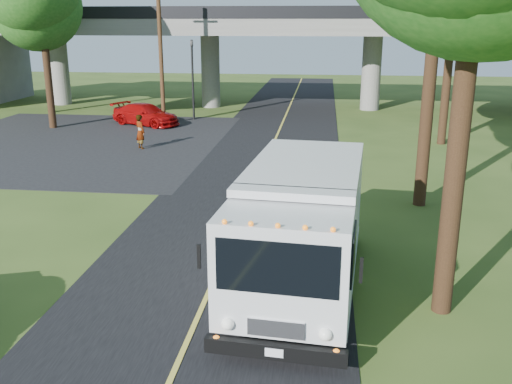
% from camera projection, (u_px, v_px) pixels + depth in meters
% --- Properties ---
extents(ground, '(120.00, 120.00, 0.00)m').
position_uv_depth(ground, '(198.00, 317.00, 12.84)').
color(ground, '#344A1A').
rests_on(ground, ground).
extents(road, '(7.00, 90.00, 0.02)m').
position_uv_depth(road, '(253.00, 191.00, 22.34)').
color(road, black).
rests_on(road, ground).
extents(parking_lot, '(16.00, 18.00, 0.01)m').
position_uv_depth(parking_lot, '(72.00, 142.00, 31.20)').
color(parking_lot, black).
rests_on(parking_lot, ground).
extents(lane_line, '(0.12, 90.00, 0.01)m').
position_uv_depth(lane_line, '(253.00, 190.00, 22.33)').
color(lane_line, gold).
rests_on(lane_line, road).
extents(overpass, '(54.00, 10.00, 7.30)m').
position_uv_depth(overpass, '(290.00, 46.00, 41.93)').
color(overpass, slate).
rests_on(overpass, ground).
extents(traffic_signal, '(0.18, 0.22, 5.20)m').
position_uv_depth(traffic_signal, '(192.00, 71.00, 37.30)').
color(traffic_signal, black).
rests_on(traffic_signal, ground).
extents(utility_pole, '(1.60, 0.26, 9.00)m').
position_uv_depth(utility_pole, '(161.00, 51.00, 35.17)').
color(utility_pole, '#472D19').
rests_on(utility_pole, ground).
extents(tree_left_far, '(5.26, 5.16, 9.89)m').
position_uv_depth(tree_left_far, '(42.00, 4.00, 39.05)').
color(tree_left_far, '#382314').
rests_on(tree_left_far, ground).
extents(step_van, '(3.32, 7.52, 3.07)m').
position_uv_depth(step_van, '(301.00, 225.00, 13.76)').
color(step_van, silver).
rests_on(step_van, ground).
extents(red_sedan, '(4.98, 3.63, 1.34)m').
position_uv_depth(red_sedan, '(146.00, 114.00, 36.14)').
color(red_sedan, '#9D0909').
rests_on(red_sedan, ground).
extents(pedestrian, '(0.77, 0.76, 1.79)m').
position_uv_depth(pedestrian, '(140.00, 132.00, 29.34)').
color(pedestrian, gray).
rests_on(pedestrian, ground).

